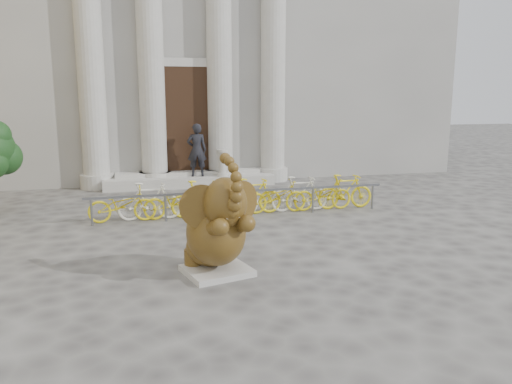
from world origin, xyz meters
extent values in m
plane|color=#474442|center=(0.00, 0.00, 0.00)|extent=(80.00, 80.00, 0.00)
cube|color=gray|center=(0.00, 15.00, 6.00)|extent=(22.00, 10.00, 12.00)
cube|color=black|center=(0.00, 9.92, 2.30)|extent=(2.40, 0.16, 4.00)
cylinder|color=#A8A59E|center=(-3.20, 9.80, 4.00)|extent=(0.90, 0.90, 8.00)
cylinder|color=#A8A59E|center=(-1.20, 9.80, 4.00)|extent=(0.90, 0.90, 8.00)
cylinder|color=#A8A59E|center=(1.20, 9.80, 4.00)|extent=(0.90, 0.90, 8.00)
cylinder|color=#A8A59E|center=(3.20, 9.80, 4.00)|extent=(0.90, 0.90, 8.00)
cube|color=#A8A59E|center=(0.00, 9.40, 0.18)|extent=(6.00, 1.20, 0.36)
cube|color=#A8A59E|center=(-0.63, 0.30, 0.06)|extent=(1.34, 1.26, 0.11)
ellipsoid|color=black|center=(-0.69, 0.54, 0.45)|extent=(1.14, 1.11, 0.72)
ellipsoid|color=black|center=(-0.63, 0.32, 0.76)|extent=(1.38, 1.58, 1.17)
cylinder|color=black|center=(-1.02, 0.60, 0.26)|extent=(0.41, 0.41, 0.29)
cylinder|color=black|center=(-0.43, 0.75, 0.26)|extent=(0.41, 0.41, 0.29)
cylinder|color=black|center=(-0.76, -0.18, 0.99)|extent=(0.43, 0.72, 0.45)
cylinder|color=black|center=(-0.28, -0.06, 0.99)|extent=(0.43, 0.72, 0.45)
ellipsoid|color=black|center=(-0.53, -0.07, 1.39)|extent=(0.92, 0.89, 0.90)
cylinder|color=black|center=(-0.93, -0.04, 1.35)|extent=(0.77, 0.10, 0.76)
cylinder|color=black|center=(-0.19, 0.15, 1.35)|extent=(0.68, 0.46, 0.76)
cone|color=beige|center=(-0.60, -0.32, 1.21)|extent=(0.20, 0.26, 0.12)
cone|color=beige|center=(-0.34, -0.26, 1.21)|extent=(0.08, 0.26, 0.12)
cube|color=slate|center=(0.78, 4.41, 0.70)|extent=(8.07, 0.06, 0.06)
cylinder|color=slate|center=(-3.06, 4.41, 0.35)|extent=(0.06, 0.06, 0.70)
cylinder|color=slate|center=(-1.24, 4.41, 0.35)|extent=(0.06, 0.06, 0.70)
cylinder|color=slate|center=(0.78, 4.41, 0.35)|extent=(0.06, 0.06, 0.70)
cylinder|color=slate|center=(2.80, 4.41, 0.35)|extent=(0.06, 0.06, 0.70)
cylinder|color=slate|center=(4.61, 4.41, 0.35)|extent=(0.06, 0.06, 0.70)
imported|color=yellow|center=(-2.31, 4.66, 0.50)|extent=(1.70, 0.50, 1.00)
imported|color=beige|center=(-1.63, 4.66, 0.50)|extent=(1.66, 0.47, 1.00)
imported|color=yellow|center=(-0.94, 4.66, 0.50)|extent=(1.70, 0.50, 1.00)
imported|color=yellow|center=(-0.25, 4.66, 0.50)|extent=(1.66, 0.47, 1.00)
imported|color=beige|center=(0.43, 4.66, 0.50)|extent=(1.70, 0.50, 1.00)
imported|color=yellow|center=(1.12, 4.66, 0.50)|extent=(1.66, 0.47, 1.00)
imported|color=yellow|center=(1.81, 4.66, 0.50)|extent=(1.70, 0.50, 1.00)
imported|color=beige|center=(2.50, 4.66, 0.50)|extent=(1.66, 0.47, 1.00)
imported|color=yellow|center=(3.18, 4.66, 0.50)|extent=(1.70, 0.50, 1.00)
imported|color=yellow|center=(3.87, 4.66, 0.50)|extent=(1.66, 0.47, 1.00)
sphere|color=black|center=(-5.36, 6.37, 1.57)|extent=(0.96, 0.96, 0.96)
imported|color=black|center=(0.25, 9.28, 1.30)|extent=(0.73, 0.52, 1.87)
cylinder|color=#A8A59E|center=(1.14, 9.10, 0.42)|extent=(0.39, 0.39, 0.12)
cylinder|color=#A8A59E|center=(1.14, 9.10, 0.80)|extent=(0.27, 0.27, 0.88)
cylinder|color=#A8A59E|center=(1.14, 9.10, 1.27)|extent=(0.39, 0.39, 0.10)
camera|label=1|loc=(-2.09, -8.29, 3.22)|focal=35.00mm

